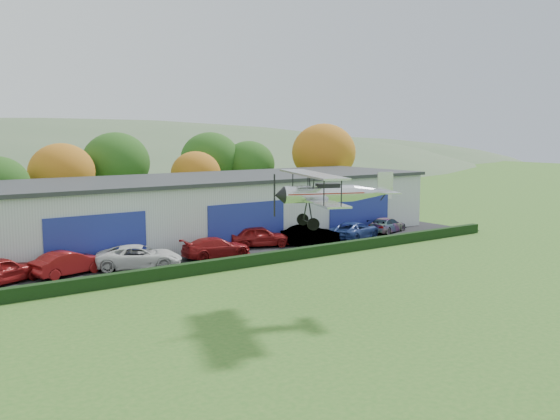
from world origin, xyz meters
TOP-DOWN VIEW (x-y plane):
  - ground at (0.00, 0.00)m, footprint 300.00×300.00m
  - apron at (3.00, 21.00)m, footprint 48.00×9.00m
  - hedge at (3.00, 16.20)m, footprint 46.00×0.60m
  - hangar at (5.00, 27.98)m, footprint 40.60×12.60m
  - tree_belt at (0.85, 40.62)m, footprint 75.70×13.22m
  - car_0 at (-13.37, 20.54)m, footprint 5.27×3.76m
  - car_1 at (-9.33, 20.57)m, footprint 4.99×2.78m
  - car_2 at (-4.91, 19.81)m, footprint 6.19×4.71m
  - car_3 at (1.04, 19.89)m, footprint 5.23×2.46m
  - car_4 at (5.96, 21.62)m, footprint 5.31×3.64m
  - car_5 at (9.98, 20.16)m, footprint 5.00×2.73m
  - car_6 at (14.42, 19.78)m, footprint 5.93×4.15m
  - car_7 at (19.32, 20.78)m, footprint 4.97×3.10m
  - biplane at (-0.20, 5.80)m, footprint 6.61×7.45m

SIDE VIEW (x-z plane):
  - ground at x=0.00m, z-range 0.00..0.00m
  - apron at x=3.00m, z-range 0.00..0.05m
  - hedge at x=3.00m, z-range 0.00..0.80m
  - car_7 at x=19.32m, z-range 0.05..1.39m
  - car_3 at x=1.04m, z-range 0.05..1.53m
  - car_6 at x=14.42m, z-range 0.05..1.55m
  - car_1 at x=-9.33m, z-range 0.05..1.61m
  - car_2 at x=-4.91m, z-range 0.05..1.61m
  - car_5 at x=9.98m, z-range 0.05..1.61m
  - car_0 at x=-13.37m, z-range 0.05..1.72m
  - car_4 at x=5.96m, z-range 0.05..1.73m
  - hangar at x=5.00m, z-range 0.01..5.31m
  - tree_belt at x=0.85m, z-range 0.55..10.67m
  - biplane at x=-0.20m, z-range 4.63..7.44m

